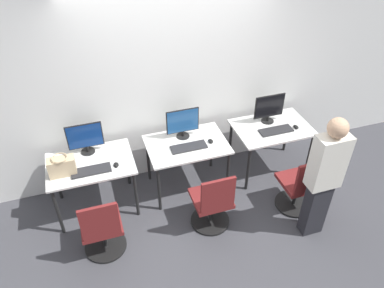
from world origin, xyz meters
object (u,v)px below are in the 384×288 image
object	(u,v)px
mouse_center	(211,141)
office_chair_right	(300,188)
mouse_left	(116,165)
mouse_right	(296,127)
monitor_center	(183,123)
office_chair_center	(212,205)
keyboard_right	(276,131)
monitor_left	(85,138)
keyboard_left	(91,171)
office_chair_left	(102,230)
keyboard_center	(189,147)
person_right	(324,176)
monitor_right	(269,108)
handbag	(62,166)

from	to	relation	value
mouse_center	office_chair_right	xyz separation A→B (m)	(0.91, -0.76, -0.40)
mouse_left	mouse_right	distance (m)	2.41
monitor_center	office_chair_center	distance (m)	1.09
office_chair_center	keyboard_right	world-z (taller)	office_chair_center
office_chair_right	monitor_left	bearing A→B (deg)	156.66
keyboard_left	mouse_center	xyz separation A→B (m)	(1.50, 0.10, 0.01)
keyboard_right	mouse_right	world-z (taller)	mouse_right
office_chair_left	monitor_center	xyz separation A→B (m)	(1.21, 0.90, 0.59)
office_chair_right	mouse_left	bearing A→B (deg)	162.50
office_chair_left	keyboard_center	distance (m)	1.43
keyboard_center	mouse_right	xyz separation A→B (m)	(1.49, -0.03, 0.01)
mouse_right	office_chair_right	bearing A→B (deg)	-111.83
keyboard_left	office_chair_left	distance (m)	0.70
mouse_left	mouse_right	xyz separation A→B (m)	(2.41, 0.03, 0.00)
keyboard_right	person_right	size ratio (longest dim) A/B	0.28
monitor_center	keyboard_right	xyz separation A→B (m)	(1.20, -0.27, -0.20)
office_chair_center	mouse_right	size ratio (longest dim) A/B	9.69
mouse_left	monitor_right	world-z (taller)	monitor_right
mouse_right	keyboard_right	bearing A→B (deg)	177.15
person_right	mouse_left	bearing A→B (deg)	153.71
person_right	handbag	distance (m)	2.90
monitor_left	keyboard_right	bearing A→B (deg)	-7.70
keyboard_center	person_right	xyz separation A→B (m)	(1.18, -1.10, 0.14)
monitor_left	handbag	world-z (taller)	monitor_left
mouse_right	mouse_left	bearing A→B (deg)	-179.24
office_chair_right	person_right	xyz separation A→B (m)	(-0.03, -0.37, 0.53)
mouse_left	office_chair_right	size ratio (longest dim) A/B	0.10
keyboard_left	monitor_center	world-z (taller)	monitor_center
mouse_right	office_chair_center	bearing A→B (deg)	-155.96
mouse_center	monitor_left	bearing A→B (deg)	169.33
handbag	person_right	bearing A→B (deg)	-21.86
monitor_left	keyboard_right	distance (m)	2.44
monitor_center	office_chair_right	world-z (taller)	monitor_center
office_chair_center	keyboard_right	distance (m)	1.35
mouse_right	handbag	xyz separation A→B (m)	(-3.00, 0.01, 0.10)
mouse_center	person_right	distance (m)	1.44
monitor_left	office_chair_right	xyz separation A→B (m)	(2.42, -1.04, -0.59)
keyboard_center	office_chair_center	size ratio (longest dim) A/B	0.52
office_chair_right	monitor_center	bearing A→B (deg)	140.80
office_chair_left	office_chair_center	distance (m)	1.29
monitor_left	mouse_left	bearing A→B (deg)	-52.14
monitor_left	keyboard_right	world-z (taller)	monitor_left
mouse_center	handbag	xyz separation A→B (m)	(-1.81, -0.05, 0.10)
keyboard_right	handbag	bearing A→B (deg)	-179.95
handbag	monitor_right	bearing A→B (deg)	5.27
office_chair_center	monitor_right	world-z (taller)	monitor_right
office_chair_left	handbag	distance (m)	0.85
monitor_center	office_chair_right	distance (m)	1.67
monitor_right	monitor_left	bearing A→B (deg)	178.14
person_right	handbag	world-z (taller)	person_right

